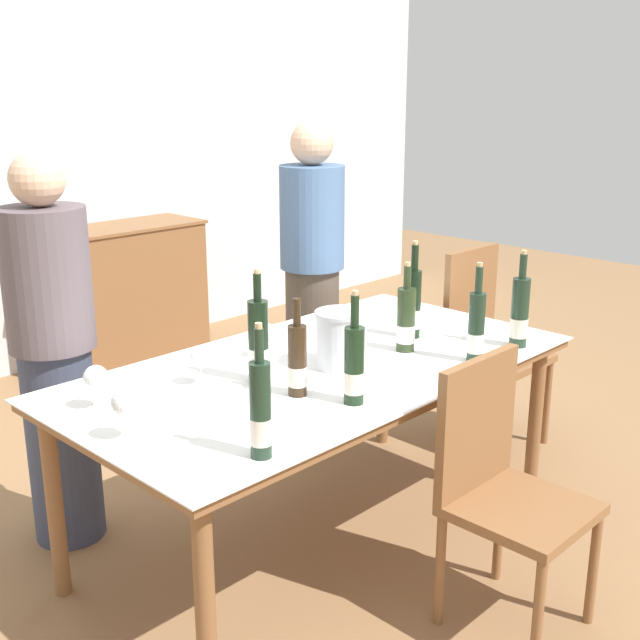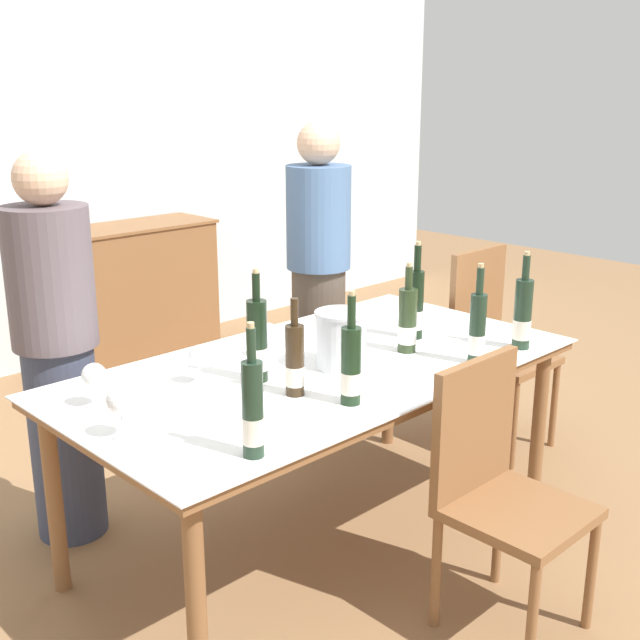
{
  "view_description": "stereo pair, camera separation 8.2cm",
  "coord_description": "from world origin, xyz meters",
  "views": [
    {
      "loc": [
        -2.07,
        -2.02,
        1.79
      ],
      "look_at": [
        0.0,
        0.0,
        0.94
      ],
      "focal_mm": 45.0,
      "sensor_mm": 36.0,
      "label": 1
    },
    {
      "loc": [
        -2.01,
        -2.08,
        1.79
      ],
      "look_at": [
        0.0,
        0.0,
        0.94
      ],
      "focal_mm": 45.0,
      "sensor_mm": 36.0,
      "label": 2
    }
  ],
  "objects": [
    {
      "name": "wine_bottle_3",
      "position": [
        0.53,
        -0.03,
        0.91
      ],
      "size": [
        0.06,
        0.06,
        0.41
      ],
      "color": "black",
      "rests_on": "dining_table"
    },
    {
      "name": "wine_bottle_0",
      "position": [
        -0.19,
        -0.35,
        0.89
      ],
      "size": [
        0.07,
        0.07,
        0.39
      ],
      "color": "black",
      "rests_on": "dining_table"
    },
    {
      "name": "wine_bottle_2",
      "position": [
        0.73,
        -0.42,
        0.9
      ],
      "size": [
        0.07,
        0.07,
        0.4
      ],
      "color": "#1E3323",
      "rests_on": "dining_table"
    },
    {
      "name": "wine_bottle_4",
      "position": [
        -0.68,
        -0.43,
        0.9
      ],
      "size": [
        0.06,
        0.06,
        0.4
      ],
      "color": "#1E3323",
      "rests_on": "dining_table"
    },
    {
      "name": "wine_glass_1",
      "position": [
        -0.08,
        0.21,
        0.86
      ],
      "size": [
        0.07,
        0.07,
        0.14
      ],
      "color": "white",
      "rests_on": "dining_table"
    },
    {
      "name": "chair_near_front",
      "position": [
        0.1,
        -0.75,
        0.53
      ],
      "size": [
        0.42,
        0.42,
        0.92
      ],
      "color": "brown",
      "rests_on": "ground_plane"
    },
    {
      "name": "wine_glass_0",
      "position": [
        -0.82,
        0.23,
        0.87
      ],
      "size": [
        0.08,
        0.08,
        0.15
      ],
      "color": "white",
      "rests_on": "dining_table"
    },
    {
      "name": "wine_glass_3",
      "position": [
        -0.88,
        -0.05,
        0.88
      ],
      "size": [
        0.09,
        0.09,
        0.16
      ],
      "color": "white",
      "rests_on": "dining_table"
    },
    {
      "name": "chair_right_end",
      "position": [
        1.3,
        0.09,
        0.57
      ],
      "size": [
        0.42,
        0.42,
        1.0
      ],
      "color": "brown",
      "rests_on": "ground_plane"
    },
    {
      "name": "person_guest_left",
      "position": [
        0.8,
        0.83,
        0.81
      ],
      "size": [
        0.33,
        0.33,
        1.62
      ],
      "color": "#51473D",
      "rests_on": "ground_plane"
    },
    {
      "name": "ice_bucket",
      "position": [
        0.04,
        -0.07,
        0.88
      ],
      "size": [
        0.2,
        0.2,
        0.22
      ],
      "color": "silver",
      "rests_on": "dining_table"
    },
    {
      "name": "wine_bottle_6",
      "position": [
        -0.27,
        -0.16,
        0.88
      ],
      "size": [
        0.07,
        0.07,
        0.35
      ],
      "color": "#332314",
      "rests_on": "dining_table"
    },
    {
      "name": "dining_table",
      "position": [
        0.0,
        0.0,
        0.7
      ],
      "size": [
        2.01,
        1.05,
        0.76
      ],
      "color": "brown",
      "rests_on": "ground_plane"
    },
    {
      "name": "person_host",
      "position": [
        -0.68,
        0.78,
        0.78
      ],
      "size": [
        0.33,
        0.33,
        1.56
      ],
      "color": "#383F56",
      "rests_on": "ground_plane"
    },
    {
      "name": "wine_glass_2",
      "position": [
        -0.44,
        0.16,
        0.86
      ],
      "size": [
        0.08,
        0.08,
        0.14
      ],
      "color": "white",
      "rests_on": "dining_table"
    },
    {
      "name": "wine_bottle_7",
      "position": [
        0.45,
        -0.4,
        0.9
      ],
      "size": [
        0.06,
        0.06,
        0.39
      ],
      "color": "#1E3323",
      "rests_on": "dining_table"
    },
    {
      "name": "wine_bottle_1",
      "position": [
        -0.28,
        0.04,
        0.91
      ],
      "size": [
        0.07,
        0.07,
        0.42
      ],
      "color": "black",
      "rests_on": "dining_table"
    },
    {
      "name": "sideboard_cabinet",
      "position": [
        0.7,
        2.54,
        0.45
      ],
      "size": [
        1.16,
        0.46,
        0.91
      ],
      "color": "brown",
      "rests_on": "ground_plane"
    },
    {
      "name": "ground_plane",
      "position": [
        0.0,
        0.0,
        0.0
      ],
      "size": [
        12.0,
        12.0,
        0.0
      ],
      "primitive_type": "plane",
      "color": "olive"
    },
    {
      "name": "wine_bottle_5",
      "position": [
        0.37,
        -0.12,
        0.89
      ],
      "size": [
        0.08,
        0.08,
        0.36
      ],
      "color": "#28381E",
      "rests_on": "dining_table"
    }
  ]
}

